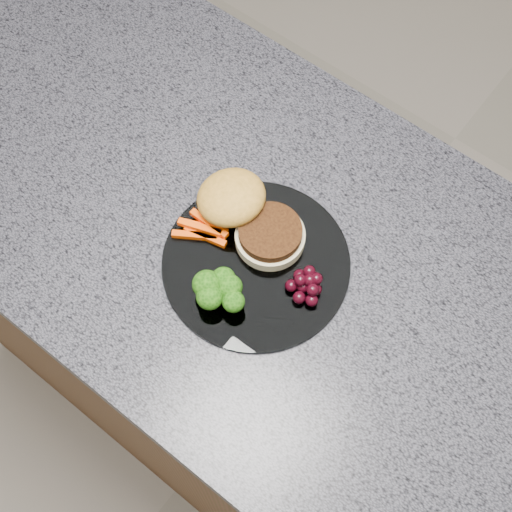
{
  "coord_description": "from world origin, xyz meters",
  "views": [
    {
      "loc": [
        0.3,
        -0.36,
        1.79
      ],
      "look_at": [
        0.04,
        -0.03,
        0.93
      ],
      "focal_mm": 50.0,
      "sensor_mm": 36.0,
      "label": 1
    }
  ],
  "objects_px": {
    "grape_bunch": "(307,284)",
    "plate": "(256,263)",
    "burger": "(245,212)",
    "island_cabinet": "(250,339)"
  },
  "relations": [
    {
      "from": "plate",
      "to": "burger",
      "type": "bearing_deg",
      "value": 141.05
    },
    {
      "from": "island_cabinet",
      "to": "plate",
      "type": "bearing_deg",
      "value": -39.84
    },
    {
      "from": "plate",
      "to": "grape_bunch",
      "type": "bearing_deg",
      "value": 8.02
    },
    {
      "from": "island_cabinet",
      "to": "grape_bunch",
      "type": "height_order",
      "value": "grape_bunch"
    },
    {
      "from": "island_cabinet",
      "to": "burger",
      "type": "height_order",
      "value": "burger"
    },
    {
      "from": "plate",
      "to": "island_cabinet",
      "type": "bearing_deg",
      "value": 140.16
    },
    {
      "from": "island_cabinet",
      "to": "grape_bunch",
      "type": "distance_m",
      "value": 0.5
    },
    {
      "from": "grape_bunch",
      "to": "plate",
      "type": "bearing_deg",
      "value": -171.98
    },
    {
      "from": "island_cabinet",
      "to": "burger",
      "type": "relative_size",
      "value": 6.91
    },
    {
      "from": "plate",
      "to": "grape_bunch",
      "type": "relative_size",
      "value": 4.87
    }
  ]
}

